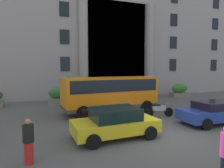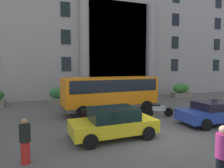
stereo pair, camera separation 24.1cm
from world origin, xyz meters
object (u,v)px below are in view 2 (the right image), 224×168
(bus_stop_sign, at_px, (151,87))
(motorcycle_far_end, at_px, (88,115))
(pedestrian_woman_dark_dress, at_px, (222,157))
(parked_compact_extra, at_px, (113,122))
(hedge_planter_west, at_px, (91,94))
(parked_sedan_far, at_px, (216,112))
(orange_minibus, at_px, (110,92))
(hedge_planter_entrance_right, at_px, (59,96))
(motorcycle_near_kerb, at_px, (158,110))
(hedge_planter_far_west, at_px, (130,92))
(hedge_planter_entrance_left, at_px, (181,91))
(pedestrian_woman_with_bag, at_px, (25,141))

(bus_stop_sign, xyz_separation_m, motorcycle_far_end, (-6.54, -4.06, -1.09))
(pedestrian_woman_dark_dress, bearing_deg, parked_compact_extra, -151.79)
(hedge_planter_west, height_order, parked_sedan_far, hedge_planter_west)
(parked_compact_extra, height_order, motorcycle_far_end, parked_compact_extra)
(orange_minibus, height_order, bus_stop_sign, orange_minibus)
(bus_stop_sign, height_order, motorcycle_far_end, bus_stop_sign)
(hedge_planter_entrance_right, height_order, motorcycle_near_kerb, hedge_planter_entrance_right)
(pedestrian_woman_dark_dress, bearing_deg, motorcycle_near_kerb, 170.44)
(hedge_planter_far_west, xyz_separation_m, hedge_planter_west, (-4.19, -0.01, -0.04))
(hedge_planter_entrance_right, xyz_separation_m, motorcycle_far_end, (1.33, -6.81, -0.31))
(hedge_planter_entrance_left, bearing_deg, hedge_planter_entrance_right, -178.77)
(bus_stop_sign, xyz_separation_m, pedestrian_woman_with_bag, (-9.50, -8.30, -0.77))
(hedge_planter_west, bearing_deg, bus_stop_sign, -34.32)
(orange_minibus, distance_m, hedge_planter_far_west, 6.57)
(hedge_planter_west, xyz_separation_m, motorcycle_near_kerb, (2.98, -7.40, -0.30))
(hedge_planter_far_west, height_order, motorcycle_near_kerb, hedge_planter_far_west)
(hedge_planter_west, relative_size, pedestrian_woman_with_bag, 1.20)
(parked_compact_extra, distance_m, pedestrian_woman_with_bag, 3.90)
(orange_minibus, xyz_separation_m, pedestrian_woman_with_bag, (-5.03, -6.33, -0.78))
(bus_stop_sign, bearing_deg, hedge_planter_entrance_left, 28.67)
(bus_stop_sign, bearing_deg, motorcycle_near_kerb, -113.70)
(hedge_planter_west, bearing_deg, motorcycle_near_kerb, -68.06)
(hedge_planter_entrance_right, height_order, hedge_planter_far_west, hedge_planter_far_west)
(hedge_planter_entrance_right, distance_m, pedestrian_woman_dark_dress, 14.60)
(hedge_planter_west, relative_size, motorcycle_near_kerb, 0.97)
(orange_minibus, xyz_separation_m, hedge_planter_west, (-0.33, 5.25, -0.81))
(bus_stop_sign, relative_size, hedge_planter_entrance_left, 1.14)
(hedge_planter_entrance_left, bearing_deg, motorcycle_near_kerb, -135.80)
(pedestrian_woman_dark_dress, bearing_deg, pedestrian_woman_with_bag, -111.55)
(hedge_planter_entrance_right, relative_size, pedestrian_woman_with_bag, 1.12)
(hedge_planter_west, xyz_separation_m, pedestrian_woman_dark_dress, (0.45, -14.69, 0.11))
(hedge_planter_entrance_left, bearing_deg, pedestrian_woman_with_bag, -143.00)
(orange_minibus, relative_size, hedge_planter_west, 3.74)
(orange_minibus, bearing_deg, parked_compact_extra, -112.14)
(parked_compact_extra, relative_size, pedestrian_woman_dark_dress, 2.37)
(motorcycle_near_kerb, xyz_separation_m, pedestrian_woman_dark_dress, (-2.53, -7.29, 0.41))
(orange_minibus, distance_m, hedge_planter_entrance_left, 11.23)
(orange_minibus, relative_size, hedge_planter_entrance_right, 4.01)
(hedge_planter_entrance_right, relative_size, motorcycle_far_end, 0.91)
(hedge_planter_entrance_right, distance_m, motorcycle_far_end, 6.95)
(parked_sedan_far, xyz_separation_m, parked_compact_extra, (-6.43, -0.29, 0.03))
(hedge_planter_entrance_right, xyz_separation_m, hedge_planter_far_west, (7.28, 0.53, 0.02))
(parked_sedan_far, bearing_deg, hedge_planter_west, 118.92)
(parked_compact_extra, bearing_deg, pedestrian_woman_with_bag, -161.79)
(motorcycle_far_end, bearing_deg, pedestrian_woman_dark_dress, -75.27)
(bus_stop_sign, xyz_separation_m, pedestrian_woman_dark_dress, (-4.34, -11.42, -0.68))
(bus_stop_sign, height_order, motorcycle_near_kerb, bus_stop_sign)
(hedge_planter_west, height_order, pedestrian_woman_with_bag, pedestrian_woman_with_bag)
(hedge_planter_entrance_left, distance_m, hedge_planter_west, 10.35)
(hedge_planter_entrance_left, bearing_deg, pedestrian_woman_dark_dress, -124.40)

